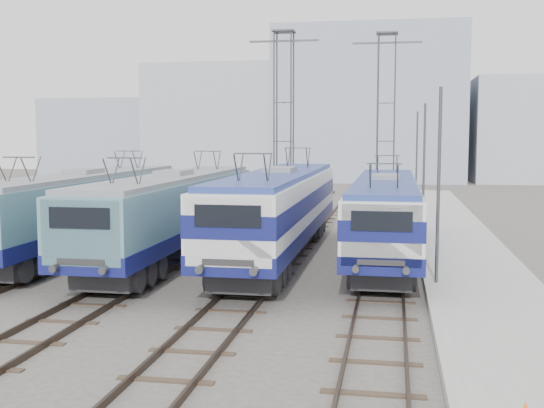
{
  "coord_description": "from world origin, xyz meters",
  "views": [
    {
      "loc": [
        7.1,
        -21.8,
        5.35
      ],
      "look_at": [
        1.93,
        7.0,
        2.42
      ],
      "focal_mm": 45.0,
      "sensor_mm": 36.0,
      "label": 1
    }
  ],
  "objects_px": {
    "catenary_tower_west": "(284,116)",
    "locomotive_far_left": "(82,205)",
    "mast_rear": "(417,163)",
    "locomotive_far_right": "(385,210)",
    "mast_mid": "(424,172)",
    "locomotive_center_left": "(173,209)",
    "catenary_tower_east": "(386,116)",
    "locomotive_center_right": "(279,205)",
    "mast_front": "(438,190)"
  },
  "relations": [
    {
      "from": "catenary_tower_west",
      "to": "locomotive_far_left",
      "type": "bearing_deg",
      "value": -113.92
    },
    {
      "from": "mast_rear",
      "to": "locomotive_far_left",
      "type": "bearing_deg",
      "value": -128.62
    },
    {
      "from": "locomotive_far_right",
      "to": "catenary_tower_west",
      "type": "relative_size",
      "value": 1.43
    },
    {
      "from": "locomotive_far_left",
      "to": "catenary_tower_west",
      "type": "height_order",
      "value": "catenary_tower_west"
    },
    {
      "from": "mast_rear",
      "to": "mast_mid",
      "type": "bearing_deg",
      "value": -90.0
    },
    {
      "from": "locomotive_far_right",
      "to": "mast_rear",
      "type": "bearing_deg",
      "value": 84.28
    },
    {
      "from": "locomotive_center_left",
      "to": "catenary_tower_west",
      "type": "height_order",
      "value": "catenary_tower_west"
    },
    {
      "from": "locomotive_far_left",
      "to": "mast_rear",
      "type": "xyz_separation_m",
      "value": [
        15.35,
        19.22,
        1.27
      ]
    },
    {
      "from": "mast_rear",
      "to": "catenary_tower_east",
      "type": "bearing_deg",
      "value": -136.4
    },
    {
      "from": "locomotive_center_right",
      "to": "mast_mid",
      "type": "bearing_deg",
      "value": 48.26
    },
    {
      "from": "mast_front",
      "to": "mast_mid",
      "type": "xyz_separation_m",
      "value": [
        0.0,
        12.0,
        0.0
      ]
    },
    {
      "from": "catenary_tower_west",
      "to": "locomotive_center_right",
      "type": "bearing_deg",
      "value": -81.53
    },
    {
      "from": "locomotive_center_left",
      "to": "mast_front",
      "type": "relative_size",
      "value": 2.57
    },
    {
      "from": "locomotive_center_right",
      "to": "mast_front",
      "type": "height_order",
      "value": "mast_front"
    },
    {
      "from": "catenary_tower_east",
      "to": "mast_mid",
      "type": "relative_size",
      "value": 1.71
    },
    {
      "from": "catenary_tower_east",
      "to": "mast_rear",
      "type": "relative_size",
      "value": 1.71
    },
    {
      "from": "locomotive_far_left",
      "to": "mast_mid",
      "type": "xyz_separation_m",
      "value": [
        15.35,
        7.22,
        1.27
      ]
    },
    {
      "from": "locomotive_far_left",
      "to": "locomotive_center_left",
      "type": "distance_m",
      "value": 4.56
    },
    {
      "from": "locomotive_far_left",
      "to": "locomotive_center_right",
      "type": "distance_m",
      "value": 9.0
    },
    {
      "from": "mast_front",
      "to": "mast_rear",
      "type": "distance_m",
      "value": 24.0
    },
    {
      "from": "locomotive_center_left",
      "to": "locomotive_far_right",
      "type": "height_order",
      "value": "locomotive_center_left"
    },
    {
      "from": "locomotive_far_left",
      "to": "catenary_tower_west",
      "type": "bearing_deg",
      "value": 66.08
    },
    {
      "from": "locomotive_center_left",
      "to": "mast_mid",
      "type": "xyz_separation_m",
      "value": [
        10.85,
        7.93,
        1.26
      ]
    },
    {
      "from": "catenary_tower_east",
      "to": "mast_front",
      "type": "distance_m",
      "value": 22.32
    },
    {
      "from": "locomotive_far_left",
      "to": "locomotive_center_left",
      "type": "relative_size",
      "value": 0.99
    },
    {
      "from": "locomotive_far_left",
      "to": "locomotive_center_left",
      "type": "bearing_deg",
      "value": -9.02
    },
    {
      "from": "locomotive_center_left",
      "to": "catenary_tower_west",
      "type": "distance_m",
      "value": 16.68
    },
    {
      "from": "catenary_tower_east",
      "to": "mast_mid",
      "type": "height_order",
      "value": "catenary_tower_east"
    },
    {
      "from": "locomotive_center_left",
      "to": "locomotive_center_right",
      "type": "distance_m",
      "value": 4.57
    },
    {
      "from": "locomotive_far_right",
      "to": "locomotive_center_left",
      "type": "bearing_deg",
      "value": -170.75
    },
    {
      "from": "locomotive_center_right",
      "to": "mast_mid",
      "type": "distance_m",
      "value": 9.6
    },
    {
      "from": "locomotive_far_left",
      "to": "mast_front",
      "type": "distance_m",
      "value": 16.13
    },
    {
      "from": "locomotive_center_right",
      "to": "mast_rear",
      "type": "height_order",
      "value": "mast_rear"
    },
    {
      "from": "locomotive_center_left",
      "to": "catenary_tower_east",
      "type": "xyz_separation_m",
      "value": [
        8.75,
        17.93,
        4.4
      ]
    },
    {
      "from": "locomotive_far_right",
      "to": "mast_front",
      "type": "xyz_separation_m",
      "value": [
        1.85,
        -5.54,
        1.3
      ]
    },
    {
      "from": "locomotive_center_left",
      "to": "catenary_tower_east",
      "type": "relative_size",
      "value": 1.5
    },
    {
      "from": "mast_front",
      "to": "locomotive_far_right",
      "type": "bearing_deg",
      "value": 108.48
    },
    {
      "from": "mast_rear",
      "to": "locomotive_far_right",
      "type": "bearing_deg",
      "value": -95.72
    },
    {
      "from": "locomotive_center_right",
      "to": "locomotive_far_right",
      "type": "relative_size",
      "value": 1.09
    },
    {
      "from": "locomotive_far_right",
      "to": "catenary_tower_east",
      "type": "bearing_deg",
      "value": 90.87
    },
    {
      "from": "catenary_tower_west",
      "to": "mast_rear",
      "type": "height_order",
      "value": "catenary_tower_west"
    },
    {
      "from": "locomotive_center_right",
      "to": "catenary_tower_west",
      "type": "xyz_separation_m",
      "value": [
        -2.25,
        15.12,
        4.27
      ]
    },
    {
      "from": "mast_front",
      "to": "catenary_tower_east",
      "type": "bearing_deg",
      "value": 95.45
    },
    {
      "from": "locomotive_center_right",
      "to": "mast_rear",
      "type": "distance_m",
      "value": 20.18
    },
    {
      "from": "locomotive_far_right",
      "to": "catenary_tower_east",
      "type": "height_order",
      "value": "catenary_tower_east"
    },
    {
      "from": "locomotive_center_right",
      "to": "mast_mid",
      "type": "xyz_separation_m",
      "value": [
        6.35,
        7.12,
        1.12
      ]
    },
    {
      "from": "locomotive_center_left",
      "to": "locomotive_center_right",
      "type": "xyz_separation_m",
      "value": [
        4.5,
        0.81,
        0.13
      ]
    },
    {
      "from": "locomotive_center_right",
      "to": "mast_front",
      "type": "relative_size",
      "value": 2.67
    },
    {
      "from": "catenary_tower_west",
      "to": "locomotive_center_left",
      "type": "bearing_deg",
      "value": -98.04
    },
    {
      "from": "locomotive_center_left",
      "to": "catenary_tower_west",
      "type": "xyz_separation_m",
      "value": [
        2.25,
        15.93,
        4.4
      ]
    }
  ]
}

